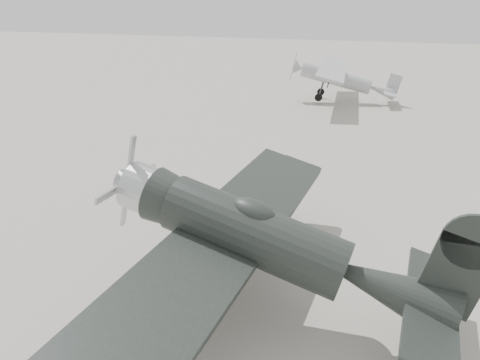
# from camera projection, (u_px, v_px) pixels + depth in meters

# --- Properties ---
(ground) EXTENTS (160.00, 160.00, 0.00)m
(ground) POSITION_uv_depth(u_px,v_px,m) (167.00, 264.00, 14.65)
(ground) COLOR gray
(ground) RESTS_ON ground
(lowwing_monoplane) EXTENTS (9.11, 12.72, 4.11)m
(lowwing_monoplane) POSITION_uv_depth(u_px,v_px,m) (271.00, 243.00, 11.51)
(lowwing_monoplane) COLOR black
(lowwing_monoplane) RESTS_ON ground
(highwing_monoplane) EXTENTS (8.23, 11.59, 3.28)m
(highwing_monoplane) POSITION_uv_depth(u_px,v_px,m) (341.00, 76.00, 36.09)
(highwing_monoplane) COLOR #A7A8AC
(highwing_monoplane) RESTS_ON ground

